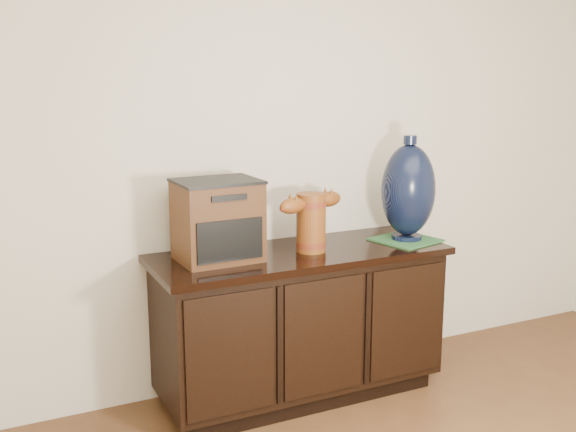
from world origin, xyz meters
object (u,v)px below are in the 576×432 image
sideboard (300,322)px  spray_can (249,233)px  terracotta_vessel (311,219)px  lamp_base (408,191)px  tv_radio (218,220)px

sideboard → spray_can: 0.53m
terracotta_vessel → lamp_base: lamp_base is taller
sideboard → tv_radio: (-0.41, 0.03, 0.56)m
terracotta_vessel → tv_radio: tv_radio is taller
lamp_base → spray_can: lamp_base is taller
lamp_base → spray_can: (-0.83, 0.13, -0.17)m
terracotta_vessel → spray_can: 0.31m
spray_can → sideboard: bearing=-17.2°
sideboard → tv_radio: tv_radio is taller
terracotta_vessel → sideboard: bearing=132.8°
terracotta_vessel → lamp_base: (0.55, -0.03, 0.10)m
terracotta_vessel → lamp_base: bearing=-20.1°
tv_radio → spray_can: 0.20m
terracotta_vessel → spray_can: bearing=143.2°
sideboard → tv_radio: 0.69m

